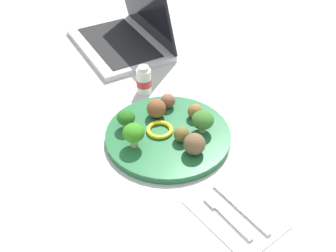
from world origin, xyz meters
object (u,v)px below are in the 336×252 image
Objects in this scene: broccoli_floret_mid_left at (126,118)px; pepper_ring_back_left at (160,130)px; meatball_front_left at (156,109)px; meatball_front_right at (194,144)px; meatball_back_left at (182,134)px; meatball_mid_left at (195,111)px; meatball_far_rim at (168,101)px; laptop at (126,33)px; broccoli_floret_mid_right at (203,120)px; broccoli_floret_back_left at (134,133)px; napkin at (235,213)px; fork at (226,214)px; plate at (168,136)px; knife at (239,204)px; yogurt_bottle at (144,81)px.

broccoli_floret_mid_left reaches higher than pepper_ring_back_left.
meatball_front_right is at bearing 179.77° from meatball_front_left.
meatball_back_left is 0.09m from meatball_mid_left.
laptop is at bearing -13.49° from meatball_far_rim.
laptop is at bearing -8.55° from broccoli_floret_mid_right.
pepper_ring_back_left is at bearing -82.55° from broccoli_floret_back_left.
meatball_far_rim is 0.33m from napkin.
broccoli_floret_back_left reaches higher than meatball_back_left.
fork is (-0.16, 0.04, -0.03)m from meatball_front_right.
meatball_front_right is (-0.15, -0.08, -0.00)m from broccoli_floret_mid_left.
plate is 0.07m from meatball_front_left.
yogurt_bottle reaches higher than knife.
broccoli_floret_mid_right is 0.06m from meatball_back_left.
plate is 5.01× the size of broccoli_floret_back_left.
fork is at bearing 175.14° from pepper_ring_back_left.
broccoli_floret_mid_left is 1.29× the size of meatball_mid_left.
broccoli_floret_mid_right reaches higher than fork.
pepper_ring_back_left is 0.25m from knife.
napkin is at bearing 170.84° from meatball_front_right.
broccoli_floret_mid_right is at bearing -21.64° from napkin.
meatball_front_left is 0.13m from yogurt_bottle.
napkin is 0.02m from knife.
meatball_front_right is 1.04× the size of meatball_front_left.
knife is at bearing -167.29° from broccoli_floret_mid_left.
pepper_ring_back_left is 0.42× the size of knife.
pepper_ring_back_left reaches higher than knife.
meatball_back_left reaches higher than pepper_ring_back_left.
broccoli_floret_back_left is 0.13m from meatball_front_right.
meatball_front_left is at bearing -92.40° from broccoli_floret_mid_left.
broccoli_floret_back_left is 1.60× the size of meatball_mid_left.
meatball_front_right is 0.27m from yogurt_bottle.
broccoli_floret_mid_right is at bearing -18.02° from knife.
broccoli_floret_back_left reaches higher than meatball_far_rim.
broccoli_floret_back_left reaches higher than pepper_ring_back_left.
meatball_front_right is 0.77× the size of pepper_ring_back_left.
yogurt_bottle is at bearing -36.81° from broccoli_floret_back_left.
meatball_far_rim is at bearing -15.34° from fork.
pepper_ring_back_left is at bearing 159.56° from yogurt_bottle.
laptop is (0.41, -0.15, 0.02)m from pepper_ring_back_left.
meatball_mid_left is 0.26m from knife.
meatball_front_right is at bearing 128.58° from broccoli_floret_mid_right.
meatball_back_left reaches higher than plate.
laptop is at bearing -11.48° from knife.
fork is (-0.24, -0.05, -0.04)m from broccoli_floret_back_left.
broccoli_floret_mid_left is 0.81× the size of broccoli_floret_back_left.
meatball_front_right reaches higher than pepper_ring_back_left.
meatball_far_rim is 0.05m from meatball_front_left.
yogurt_bottle is at bearing -8.63° from meatball_front_right.
broccoli_floret_back_left is 0.10m from meatball_back_left.
fork is (-0.24, 0.03, -0.00)m from plate.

